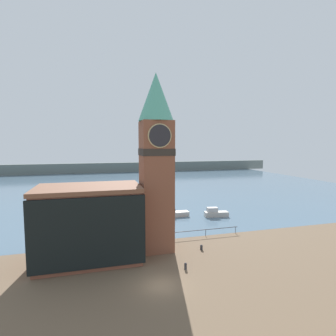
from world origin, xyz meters
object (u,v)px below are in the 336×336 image
(pier_building, at_px, (89,223))
(boat_far, at_px, (215,213))
(clock_tower, at_px, (156,158))
(mooring_bollard_far, at_px, (186,266))
(mooring_bollard_near, at_px, (201,247))
(boat_near, at_px, (172,214))

(pier_building, distance_m, boat_far, 27.70)
(clock_tower, xyz_separation_m, mooring_bollard_far, (1.89, -6.68, -12.12))
(clock_tower, distance_m, mooring_bollard_near, 13.63)
(boat_far, xyz_separation_m, mooring_bollard_far, (-13.05, -19.51, -0.25))
(clock_tower, height_order, boat_far, clock_tower)
(pier_building, bearing_deg, mooring_bollard_far, -28.01)
(mooring_bollard_near, bearing_deg, clock_tower, 161.85)
(pier_building, relative_size, mooring_bollard_far, 15.89)
(clock_tower, height_order, boat_near, clock_tower)
(mooring_bollard_far, bearing_deg, boat_near, 77.64)
(boat_near, distance_m, mooring_bollard_near, 16.86)
(boat_far, distance_m, mooring_bollard_far, 23.47)
(boat_far, bearing_deg, boat_near, 173.78)
(mooring_bollard_near, xyz_separation_m, mooring_bollard_far, (-3.93, -4.77, 0.05))
(clock_tower, xyz_separation_m, boat_far, (14.93, 12.83, -11.87))
(boat_far, height_order, mooring_bollard_near, boat_far)
(mooring_bollard_far, bearing_deg, mooring_bollard_near, 50.47)
(pier_building, bearing_deg, boat_far, 30.38)
(pier_building, xyz_separation_m, boat_far, (23.65, 13.87, -3.95))
(boat_near, bearing_deg, pier_building, -133.22)
(clock_tower, relative_size, pier_building, 1.88)
(boat_far, bearing_deg, pier_building, -141.66)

